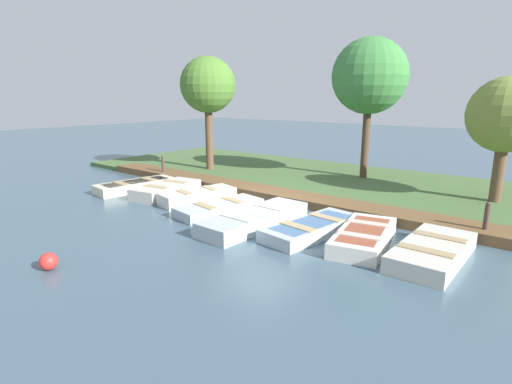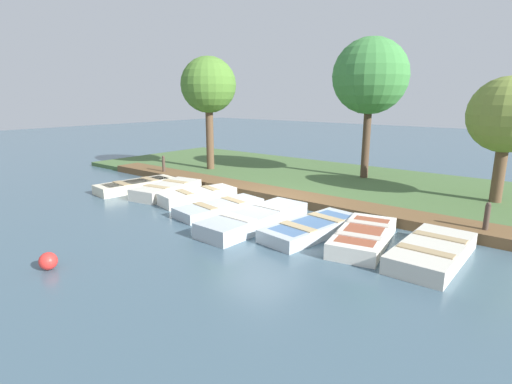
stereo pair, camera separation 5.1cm
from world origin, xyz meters
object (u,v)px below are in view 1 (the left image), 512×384
rowboat_1 (166,189)px  park_tree_left (370,77)px  rowboat_3 (220,208)px  mooring_post_near (163,167)px  rowboat_4 (255,219)px  park_tree_far_left (208,86)px  rowboat_2 (198,196)px  park_tree_center (506,116)px  mooring_post_far (486,221)px  buoy (49,261)px  rowboat_5 (312,228)px  rowboat_6 (364,236)px  rowboat_7 (433,251)px  rowboat_0 (136,185)px

rowboat_1 → park_tree_left: size_ratio=0.48×
rowboat_3 → mooring_post_near: (-2.39, -5.72, 0.34)m
rowboat_4 → park_tree_far_left: 9.16m
rowboat_3 → rowboat_4: rowboat_4 is taller
mooring_post_near → rowboat_2: bearing=65.6°
park_tree_center → rowboat_3: bearing=-47.2°
park_tree_far_left → rowboat_1: bearing=24.7°
mooring_post_far → buoy: 10.26m
mooring_post_far → park_tree_left: bearing=-131.8°
mooring_post_far → park_tree_center: (-3.70, -0.33, 2.44)m
rowboat_2 → rowboat_5: 4.79m
rowboat_6 → mooring_post_near: mooring_post_near is taller
rowboat_5 → rowboat_7: bearing=101.4°
rowboat_5 → buoy: 6.24m
park_tree_far_left → rowboat_4: bearing=53.6°
rowboat_4 → rowboat_5: rowboat_4 is taller
rowboat_3 → buoy: bearing=11.3°
rowboat_2 → rowboat_1: bearing=-74.0°
rowboat_5 → park_tree_center: park_tree_center is taller
rowboat_4 → rowboat_7: (-0.63, 4.55, -0.02)m
rowboat_1 → rowboat_7: size_ratio=0.98×
mooring_post_far → park_tree_far_left: park_tree_far_left is taller
rowboat_0 → mooring_post_far: 11.79m
rowboat_5 → rowboat_6: bearing=104.0°
rowboat_3 → park_tree_left: size_ratio=0.50×
mooring_post_far → park_tree_left: 8.14m
rowboat_7 → rowboat_0: bearing=-89.3°
rowboat_5 → buoy: bearing=-22.4°
rowboat_7 → buoy: rowboat_7 is taller
rowboat_1 → park_tree_far_left: park_tree_far_left is taller
rowboat_0 → park_tree_center: 12.99m
park_tree_far_left → rowboat_2: bearing=40.6°
mooring_post_near → park_tree_center: (-3.70, 12.31, 2.44)m
buoy → park_tree_far_left: bearing=-152.5°
park_tree_center → rowboat_2: bearing=-55.1°
park_tree_far_left → park_tree_center: (-1.52, 11.59, -1.04)m
rowboat_3 → rowboat_2: bearing=-97.8°
park_tree_far_left → rowboat_7: bearing=69.0°
rowboat_4 → buoy: (4.93, -1.58, -0.03)m
rowboat_5 → rowboat_6: 1.38m
buoy → rowboat_7: bearing=132.2°
rowboat_1 → rowboat_7: rowboat_1 is taller
park_tree_far_left → rowboat_5: bearing=61.5°
rowboat_0 → buoy: bearing=48.0°
rowboat_7 → rowboat_4: bearing=-81.7°
rowboat_2 → mooring_post_far: bearing=116.7°
rowboat_0 → rowboat_4: rowboat_4 is taller
rowboat_6 → park_tree_center: size_ratio=0.70×
buoy → mooring_post_far: bearing=138.6°
mooring_post_far → rowboat_1: bearing=-78.8°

